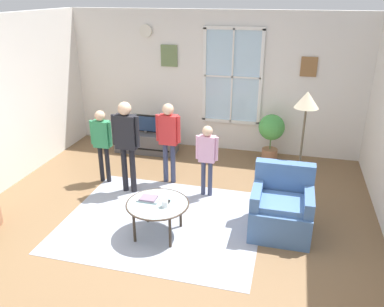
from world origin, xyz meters
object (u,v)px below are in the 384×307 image
object	(u,v)px
armchair	(281,209)
potted_plant_by_window	(271,131)
remote_near_books	(167,203)
person_black_shirt	(126,137)
television	(145,124)
person_pink_shirt	(207,153)
floor_lamp	(306,112)
person_green_shirt	(102,138)
book_stack	(149,199)
cup	(165,204)
person_red_shirt	(169,134)
coffee_table	(158,205)
remote_near_cup	(153,199)
tv_stand	(146,142)

from	to	relation	value
armchair	potted_plant_by_window	xyz separation A→B (m)	(-0.30, 2.31, 0.23)
remote_near_books	person_black_shirt	size ratio (longest dim) A/B	0.10
television	remote_near_books	world-z (taller)	television
person_pink_shirt	armchair	bearing A→B (deg)	-31.82
potted_plant_by_window	floor_lamp	xyz separation A→B (m)	(0.49, -1.64, 0.87)
armchair	person_green_shirt	xyz separation A→B (m)	(-2.85, 0.75, 0.43)
book_stack	cup	size ratio (longest dim) A/B	3.05
television	person_red_shirt	size ratio (longest dim) A/B	0.39
cup	remote_near_books	distance (m)	0.08
television	person_pink_shirt	xyz separation A→B (m)	(1.52, -1.43, 0.13)
coffee_table	remote_near_cup	size ratio (longest dim) A/B	5.73
armchair	tv_stand	bearing A→B (deg)	141.20
armchair	person_black_shirt	size ratio (longest dim) A/B	0.60
armchair	person_red_shirt	size ratio (longest dim) A/B	0.66
remote_near_cup	book_stack	bearing A→B (deg)	-155.09
person_black_shirt	book_stack	bearing A→B (deg)	-54.22
person_pink_shirt	person_green_shirt	bearing A→B (deg)	178.61
tv_stand	armchair	world-z (taller)	armchair
coffee_table	remote_near_cup	world-z (taller)	remote_near_cup
coffee_table	cup	bearing A→B (deg)	-26.57
coffee_table	person_black_shirt	distance (m)	1.37
television	floor_lamp	size ratio (longest dim) A/B	0.30
person_green_shirt	person_red_shirt	world-z (taller)	person_red_shirt
potted_plant_by_window	floor_lamp	bearing A→B (deg)	-73.36
coffee_table	cup	xyz separation A→B (m)	(0.12, -0.06, 0.07)
remote_near_books	person_green_shirt	xyz separation A→B (m)	(-1.46, 1.20, 0.29)
tv_stand	book_stack	size ratio (longest dim) A/B	4.39
remote_near_cup	person_red_shirt	size ratio (longest dim) A/B	0.11
tv_stand	remote_near_books	world-z (taller)	remote_near_books
tv_stand	potted_plant_by_window	bearing A→B (deg)	4.37
armchair	cup	bearing A→B (deg)	-159.23
tv_stand	cup	xyz separation A→B (m)	(1.26, -2.66, 0.31)
book_stack	person_green_shirt	bearing A→B (deg)	135.88
remote_near_books	coffee_table	bearing A→B (deg)	-172.12
armchair	potted_plant_by_window	bearing A→B (deg)	97.42
tv_stand	television	bearing A→B (deg)	-90.00
book_stack	potted_plant_by_window	distance (m)	3.05
person_black_shirt	person_pink_shirt	size ratio (longest dim) A/B	1.29
remote_near_cup	person_red_shirt	bearing A→B (deg)	99.38
person_black_shirt	potted_plant_by_window	world-z (taller)	person_black_shirt
person_green_shirt	floor_lamp	world-z (taller)	floor_lamp
armchair	person_black_shirt	xyz separation A→B (m)	(-2.33, 0.53, 0.58)
remote_near_cup	floor_lamp	world-z (taller)	floor_lamp
television	coffee_table	distance (m)	2.85
remote_near_cup	person_pink_shirt	xyz separation A→B (m)	(0.46, 1.10, 0.24)
cup	floor_lamp	distance (m)	2.20
television	remote_near_cup	size ratio (longest dim) A/B	3.65
television	potted_plant_by_window	bearing A→B (deg)	4.43
tv_stand	armchair	size ratio (longest dim) A/B	1.36
person_red_shirt	potted_plant_by_window	xyz separation A→B (m)	(1.52, 1.32, -0.27)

